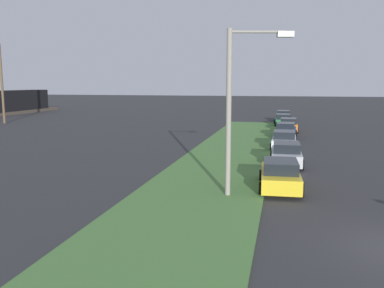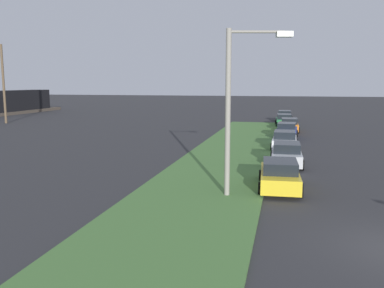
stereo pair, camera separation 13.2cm
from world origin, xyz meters
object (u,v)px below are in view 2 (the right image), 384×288
at_px(parked_car_blue, 287,131).
at_px(parked_car_green, 284,120).
at_px(parked_car_yellow, 280,175).
at_px(distant_utility_pole, 4,84).
at_px(streetlight, 236,101).
at_px(parked_car_white, 285,140).
at_px(parked_car_black, 285,116).
at_px(parked_car_silver, 286,154).
at_px(parked_car_orange, 289,125).

height_order(parked_car_blue, parked_car_green, same).
relative_size(parked_car_yellow, distant_utility_pole, 0.44).
bearing_deg(streetlight, parked_car_white, -8.39).
relative_size(parked_car_white, parked_car_blue, 0.98).
height_order(parked_car_green, parked_car_black, same).
xyz_separation_m(parked_car_silver, distant_utility_pole, (19.80, 35.43, 4.28)).
height_order(parked_car_orange, parked_car_green, same).
bearing_deg(distant_utility_pole, parked_car_silver, -119.20).
bearing_deg(parked_car_black, parked_car_silver, -177.91).
bearing_deg(parked_car_white, parked_car_yellow, 179.80).
bearing_deg(parked_car_black, parked_car_orange, -175.86).
height_order(parked_car_yellow, parked_car_white, same).
xyz_separation_m(streetlight, distant_utility_pole, (27.80, 33.15, 0.61)).
distance_m(parked_car_blue, distant_utility_pole, 36.29).
bearing_deg(parked_car_blue, parked_car_orange, 0.05).
bearing_deg(parked_car_green, streetlight, 173.20).
distance_m(parked_car_yellow, streetlight, 4.57).
relative_size(parked_car_blue, parked_car_green, 1.00).
bearing_deg(parked_car_black, parked_car_blue, -177.51).
height_order(parked_car_yellow, parked_car_black, same).
xyz_separation_m(parked_car_white, parked_car_green, (17.76, 0.18, 0.00)).
distance_m(parked_car_silver, streetlight, 9.09).
bearing_deg(parked_car_blue, streetlight, 176.80).
distance_m(parked_car_silver, parked_car_green, 24.15).
bearing_deg(parked_car_black, parked_car_white, -178.12).
distance_m(parked_car_white, parked_car_black, 24.11).
bearing_deg(distant_utility_pole, streetlight, -129.98).
height_order(parked_car_blue, distant_utility_pole, distant_utility_pole).
xyz_separation_m(parked_car_yellow, streetlight, (-1.89, 1.96, 3.67)).
distance_m(parked_car_green, distant_utility_pole, 35.62).
relative_size(parked_car_silver, parked_car_black, 1.00).
height_order(parked_car_silver, parked_car_green, same).
relative_size(parked_car_orange, streetlight, 0.58).
bearing_deg(parked_car_silver, streetlight, 162.97).
distance_m(parked_car_white, parked_car_blue, 6.77).
bearing_deg(parked_car_green, parked_car_orange, -177.55).
xyz_separation_m(parked_car_silver, streetlight, (-8.00, 2.28, 3.67)).
height_order(parked_car_yellow, parked_car_blue, same).
bearing_deg(parked_car_orange, parked_car_green, 4.69).
relative_size(parked_car_yellow, parked_car_green, 1.00).
height_order(parked_car_white, parked_car_black, same).
relative_size(parked_car_blue, streetlight, 0.58).
bearing_deg(streetlight, parked_car_yellow, -46.11).
distance_m(parked_car_yellow, parked_car_black, 36.62).
relative_size(parked_car_yellow, streetlight, 0.59).
bearing_deg(parked_car_orange, parked_car_white, 176.96).
bearing_deg(parked_car_black, distant_utility_pole, 108.47).
bearing_deg(parked_car_blue, parked_car_green, 4.62).
bearing_deg(distant_utility_pole, parked_car_yellow, -126.42).
height_order(parked_car_green, distant_utility_pole, distant_utility_pole).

